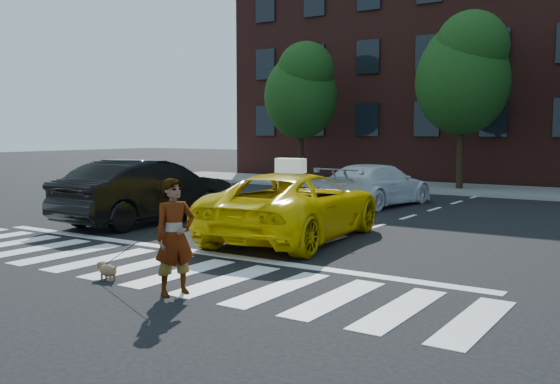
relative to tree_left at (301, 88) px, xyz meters
name	(u,v)px	position (x,y,z in m)	size (l,w,h in m)	color
ground	(139,266)	(6.97, -17.00, -4.44)	(120.00, 120.00, 0.00)	black
crosswalk	(139,266)	(6.97, -17.00, -4.43)	(13.00, 2.40, 0.01)	silver
stop_line	(198,252)	(6.97, -15.40, -4.43)	(12.00, 0.30, 0.01)	silver
sidewalk_far	(451,188)	(6.97, 0.50, -4.37)	(30.00, 4.00, 0.15)	slate
building	(502,60)	(6.97, 8.00, 1.56)	(26.00, 10.00, 12.00)	#4A201A
tree_left	(301,88)	(0.00, 0.00, 0.00)	(3.39, 3.38, 6.50)	black
tree_mid	(463,70)	(7.50, 0.00, 0.41)	(3.69, 3.69, 7.10)	black
taxi	(295,206)	(7.79, -13.00, -3.69)	(2.50, 5.43, 1.51)	#E0BE04
black_sedan	(147,191)	(3.16, -13.01, -3.60)	(1.78, 5.11, 1.68)	black
white_suv	(377,185)	(6.66, -6.15, -3.75)	(1.92, 4.73, 1.37)	silver
woman	(175,237)	(8.87, -18.10, -3.57)	(0.63, 0.42, 1.74)	#999999
dog	(106,270)	(7.27, -18.02, -4.27)	(0.51, 0.22, 0.29)	#946A4B
taxi_sign	(291,166)	(7.79, -13.20, -2.77)	(0.65, 0.28, 0.32)	white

